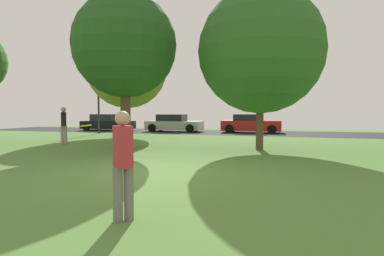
{
  "coord_description": "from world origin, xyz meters",
  "views": [
    {
      "loc": [
        3.41,
        -7.55,
        1.56
      ],
      "look_at": [
        0.0,
        3.71,
        0.96
      ],
      "focal_mm": 28.89,
      "sensor_mm": 36.0,
      "label": 1
    }
  ],
  "objects_px": {
    "oak_tree_left": "(261,51)",
    "person_thrower": "(64,124)",
    "parked_car_silver": "(174,124)",
    "parked_car_red": "(251,124)",
    "street_lamp_post": "(99,103)",
    "oak_tree_center": "(127,68)",
    "person_catcher": "(123,161)",
    "birch_tree_lone": "(125,46)",
    "parked_car_black": "(107,123)",
    "frisbee_disc": "(86,126)"
  },
  "relations": [
    {
      "from": "oak_tree_left",
      "to": "person_thrower",
      "type": "bearing_deg",
      "value": -175.88
    },
    {
      "from": "parked_car_silver",
      "to": "parked_car_red",
      "type": "xyz_separation_m",
      "value": [
        6.07,
        0.58,
        0.02
      ]
    },
    {
      "from": "parked_car_red",
      "to": "street_lamp_post",
      "type": "xyz_separation_m",
      "value": [
        -10.62,
        -4.18,
        1.6
      ]
    },
    {
      "from": "oak_tree_center",
      "to": "street_lamp_post",
      "type": "height_order",
      "value": "oak_tree_center"
    },
    {
      "from": "person_catcher",
      "to": "parked_car_silver",
      "type": "bearing_deg",
      "value": -25.05
    },
    {
      "from": "person_catcher",
      "to": "street_lamp_post",
      "type": "relative_size",
      "value": 0.35
    },
    {
      "from": "parked_car_red",
      "to": "person_catcher",
      "type": "bearing_deg",
      "value": -89.06
    },
    {
      "from": "parked_car_silver",
      "to": "street_lamp_post",
      "type": "height_order",
      "value": "street_lamp_post"
    },
    {
      "from": "parked_car_silver",
      "to": "person_thrower",
      "type": "bearing_deg",
      "value": -98.48
    },
    {
      "from": "birch_tree_lone",
      "to": "street_lamp_post",
      "type": "relative_size",
      "value": 1.47
    },
    {
      "from": "person_thrower",
      "to": "parked_car_red",
      "type": "relative_size",
      "value": 0.41
    },
    {
      "from": "person_catcher",
      "to": "parked_car_black",
      "type": "relative_size",
      "value": 0.36
    },
    {
      "from": "person_thrower",
      "to": "frisbee_disc",
      "type": "distance_m",
      "value": 7.89
    },
    {
      "from": "birch_tree_lone",
      "to": "frisbee_disc",
      "type": "relative_size",
      "value": 22.62
    },
    {
      "from": "parked_car_red",
      "to": "frisbee_disc",
      "type": "bearing_deg",
      "value": -97.58
    },
    {
      "from": "oak_tree_left",
      "to": "oak_tree_center",
      "type": "xyz_separation_m",
      "value": [
        -8.95,
        5.15,
        0.37
      ]
    },
    {
      "from": "birch_tree_lone",
      "to": "street_lamp_post",
      "type": "bearing_deg",
      "value": 129.89
    },
    {
      "from": "frisbee_disc",
      "to": "parked_car_silver",
      "type": "relative_size",
      "value": 0.06
    },
    {
      "from": "parked_car_black",
      "to": "parked_car_silver",
      "type": "distance_m",
      "value": 6.06
    },
    {
      "from": "oak_tree_left",
      "to": "frisbee_disc",
      "type": "distance_m",
      "value": 7.98
    },
    {
      "from": "person_thrower",
      "to": "street_lamp_post",
      "type": "distance_m",
      "value": 7.98
    },
    {
      "from": "oak_tree_left",
      "to": "street_lamp_post",
      "type": "height_order",
      "value": "oak_tree_left"
    },
    {
      "from": "oak_tree_center",
      "to": "birch_tree_lone",
      "type": "relative_size",
      "value": 1.07
    },
    {
      "from": "person_thrower",
      "to": "oak_tree_center",
      "type": "bearing_deg",
      "value": 134.18
    },
    {
      "from": "birch_tree_lone",
      "to": "frisbee_disc",
      "type": "distance_m",
      "value": 6.33
    },
    {
      "from": "frisbee_disc",
      "to": "parked_car_silver",
      "type": "height_order",
      "value": "parked_car_silver"
    },
    {
      "from": "person_thrower",
      "to": "person_catcher",
      "type": "height_order",
      "value": "person_thrower"
    },
    {
      "from": "parked_car_red",
      "to": "oak_tree_left",
      "type": "bearing_deg",
      "value": -82.03
    },
    {
      "from": "person_catcher",
      "to": "person_thrower",
      "type": "bearing_deg",
      "value": -0.0
    },
    {
      "from": "oak_tree_left",
      "to": "parked_car_red",
      "type": "relative_size",
      "value": 1.49
    },
    {
      "from": "oak_tree_center",
      "to": "frisbee_disc",
      "type": "bearing_deg",
      "value": -66.02
    },
    {
      "from": "birch_tree_lone",
      "to": "parked_car_black",
      "type": "distance_m",
      "value": 14.46
    },
    {
      "from": "parked_car_silver",
      "to": "parked_car_red",
      "type": "relative_size",
      "value": 1.01
    },
    {
      "from": "oak_tree_center",
      "to": "parked_car_silver",
      "type": "distance_m",
      "value": 6.51
    },
    {
      "from": "birch_tree_lone",
      "to": "person_thrower",
      "type": "relative_size",
      "value": 3.64
    },
    {
      "from": "street_lamp_post",
      "to": "oak_tree_left",
      "type": "bearing_deg",
      "value": -28.74
    },
    {
      "from": "birch_tree_lone",
      "to": "frisbee_disc",
      "type": "bearing_deg",
      "value": -71.33
    },
    {
      "from": "oak_tree_left",
      "to": "person_thrower",
      "type": "xyz_separation_m",
      "value": [
        -9.21,
        -0.66,
        -3.05
      ]
    },
    {
      "from": "parked_car_silver",
      "to": "frisbee_disc",
      "type": "bearing_deg",
      "value": -77.24
    },
    {
      "from": "oak_tree_left",
      "to": "parked_car_black",
      "type": "distance_m",
      "value": 17.38
    },
    {
      "from": "parked_car_black",
      "to": "street_lamp_post",
      "type": "distance_m",
      "value": 4.17
    },
    {
      "from": "person_catcher",
      "to": "parked_car_black",
      "type": "distance_m",
      "value": 23.05
    },
    {
      "from": "oak_tree_left",
      "to": "parked_car_red",
      "type": "bearing_deg",
      "value": 97.97
    },
    {
      "from": "parked_car_red",
      "to": "street_lamp_post",
      "type": "bearing_deg",
      "value": -158.52
    },
    {
      "from": "parked_car_black",
      "to": "street_lamp_post",
      "type": "relative_size",
      "value": 0.97
    },
    {
      "from": "birch_tree_lone",
      "to": "parked_car_black",
      "type": "xyz_separation_m",
      "value": [
        -8.08,
        11.4,
        -3.75
      ]
    },
    {
      "from": "person_catcher",
      "to": "parked_car_black",
      "type": "height_order",
      "value": "person_catcher"
    },
    {
      "from": "parked_car_red",
      "to": "oak_tree_center",
      "type": "bearing_deg",
      "value": -142.59
    },
    {
      "from": "person_catcher",
      "to": "parked_car_silver",
      "type": "xyz_separation_m",
      "value": [
        -6.4,
        19.45,
        -0.23
      ]
    },
    {
      "from": "parked_car_red",
      "to": "parked_car_black",
      "type": "bearing_deg",
      "value": -176.95
    }
  ]
}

